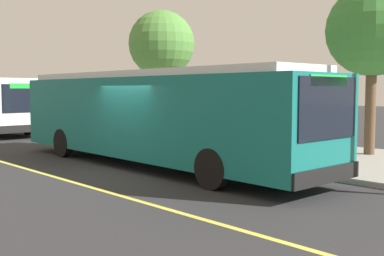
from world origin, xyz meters
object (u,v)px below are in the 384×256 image
pedestrian_commuter (154,120)px  waiting_bench (213,134)px  route_sign_post (218,102)px  transit_bus_main (153,114)px

pedestrian_commuter → waiting_bench: bearing=22.5°
waiting_bench → route_sign_post: size_ratio=0.57×
pedestrian_commuter → transit_bus_main: bearing=-38.4°
waiting_bench → route_sign_post: (2.08, -1.90, 1.32)m
transit_bus_main → pedestrian_commuter: bearing=141.6°
transit_bus_main → pedestrian_commuter: (-4.07, 3.23, -0.50)m
transit_bus_main → waiting_bench: bearing=110.2°
route_sign_post → pedestrian_commuter: bearing=169.3°
waiting_bench → route_sign_post: bearing=-42.5°
waiting_bench → pedestrian_commuter: pedestrian_commuter is taller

